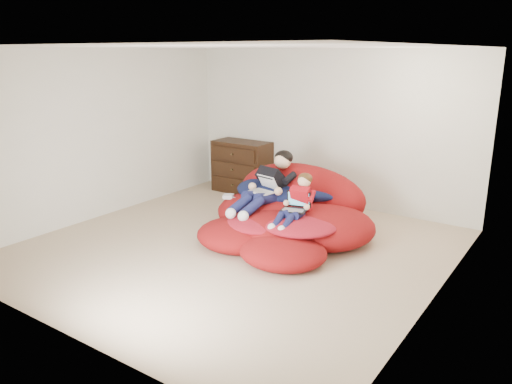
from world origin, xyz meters
name	(u,v)px	position (x,y,z in m)	size (l,w,h in m)	color
room_shell	(235,232)	(0.00, 0.00, 0.22)	(5.10, 5.10, 2.77)	tan
dresser	(242,167)	(-1.52, 2.23, 0.46)	(1.03, 0.58, 0.92)	black
beanbag_pile	(288,214)	(0.26, 0.88, 0.28)	(2.40, 2.44, 0.91)	maroon
cream_pillow	(286,174)	(-0.23, 1.63, 0.62)	(0.45, 0.28, 0.28)	beige
older_boy	(269,182)	(-0.05, 0.88, 0.68)	(0.43, 1.35, 0.74)	black
younger_boy	(297,201)	(0.59, 0.55, 0.60)	(0.30, 0.83, 0.61)	red
laptop_white	(264,187)	(-0.05, 0.75, 0.64)	(0.35, 0.39, 0.21)	silver
laptop_black	(296,205)	(0.59, 0.52, 0.55)	(0.36, 0.33, 0.23)	black
power_adapter	(228,196)	(-0.64, 0.70, 0.42)	(0.14, 0.14, 0.05)	silver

